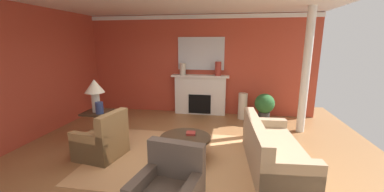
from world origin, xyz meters
TOP-DOWN VIEW (x-y plane):
  - ground_plane at (0.00, 0.00)m, footprint 8.79×8.79m
  - wall_fireplace at (0.00, 3.15)m, footprint 7.36×0.12m
  - wall_window at (-3.44, 0.30)m, footprint 0.12×6.78m
  - crown_moulding at (0.00, 3.07)m, footprint 7.36×0.08m
  - area_rug at (0.31, -0.12)m, footprint 3.74×2.61m
  - fireplace at (0.20, 2.94)m, footprint 1.80×0.35m
  - mantel_mirror at (0.20, 3.06)m, footprint 1.45×0.04m
  - sofa at (1.94, -0.19)m, footprint 1.04×2.16m
  - armchair_near_window at (-1.33, -0.33)m, footprint 0.93×0.93m
  - coffee_table at (0.31, -0.12)m, footprint 1.00×1.00m
  - side_table at (-1.87, 0.42)m, footprint 0.56×0.56m
  - table_lamp at (-1.87, 0.42)m, footprint 0.44×0.44m
  - vase_tall_corner at (1.52, 2.64)m, footprint 0.27×0.27m
  - vase_mantel_right at (0.75, 2.89)m, footprint 0.19×0.19m
  - vase_on_side_table at (-1.72, 0.30)m, footprint 0.17×0.17m
  - vase_mantel_left at (-0.35, 2.89)m, footprint 0.19×0.19m
  - book_red_cover at (0.40, 0.03)m, footprint 0.20×0.19m
  - potted_plant at (2.12, 2.43)m, footprint 0.56×0.56m
  - column_white at (2.96, 1.82)m, footprint 0.20×0.20m

SIDE VIEW (x-z plane):
  - ground_plane at x=0.00m, z-range 0.00..0.00m
  - area_rug at x=0.31m, z-range 0.00..0.01m
  - sofa at x=1.94m, z-range -0.13..0.72m
  - armchair_near_window at x=-1.33m, z-range -0.17..0.78m
  - coffee_table at x=0.31m, z-range 0.11..0.56m
  - vase_tall_corner at x=1.52m, z-range 0.00..0.78m
  - side_table at x=-1.87m, z-range 0.05..0.75m
  - book_red_cover at x=0.40m, z-range 0.45..0.50m
  - potted_plant at x=2.12m, z-range 0.08..0.91m
  - fireplace at x=0.20m, z-range -0.04..1.22m
  - vase_on_side_table at x=-1.72m, z-range 0.70..0.96m
  - table_lamp at x=-1.87m, z-range 0.85..1.60m
  - vase_mantel_left at x=-0.35m, z-range 1.26..1.62m
  - vase_mantel_right at x=0.75m, z-range 1.26..1.68m
  - wall_fireplace at x=0.00m, z-range 0.00..3.09m
  - wall_window at x=-3.44m, z-range 0.00..3.09m
  - column_white at x=2.96m, z-range 0.00..3.09m
  - mantel_mirror at x=0.20m, z-range 1.41..2.42m
  - crown_moulding at x=0.00m, z-range 2.95..3.07m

